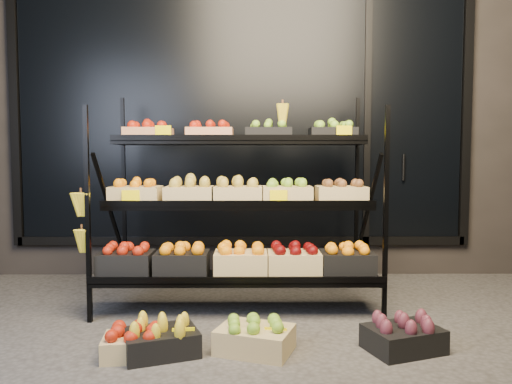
{
  "coord_description": "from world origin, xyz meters",
  "views": [
    {
      "loc": [
        0.11,
        -3.22,
        1.15
      ],
      "look_at": [
        0.13,
        0.55,
        0.88
      ],
      "focal_mm": 35.0,
      "sensor_mm": 36.0,
      "label": 1
    }
  ],
  "objects_px": {
    "display_rack": "(237,204)",
    "floor_crate_midleft": "(161,338)",
    "floor_crate_midright": "(255,335)",
    "floor_crate_left": "(135,342)"
  },
  "relations": [
    {
      "from": "display_rack",
      "to": "floor_crate_midleft",
      "type": "height_order",
      "value": "display_rack"
    },
    {
      "from": "floor_crate_midright",
      "to": "floor_crate_left",
      "type": "bearing_deg",
      "value": -154.95
    },
    {
      "from": "floor_crate_midleft",
      "to": "floor_crate_left",
      "type": "bearing_deg",
      "value": 170.49
    },
    {
      "from": "floor_crate_midleft",
      "to": "display_rack",
      "type": "bearing_deg",
      "value": 46.94
    },
    {
      "from": "floor_crate_midright",
      "to": "display_rack",
      "type": "bearing_deg",
      "value": 117.49
    },
    {
      "from": "display_rack",
      "to": "floor_crate_midleft",
      "type": "relative_size",
      "value": 4.41
    },
    {
      "from": "floor_crate_left",
      "to": "floor_crate_midright",
      "type": "distance_m",
      "value": 0.69
    },
    {
      "from": "display_rack",
      "to": "floor_crate_left",
      "type": "relative_size",
      "value": 5.65
    },
    {
      "from": "floor_crate_left",
      "to": "floor_crate_midleft",
      "type": "height_order",
      "value": "floor_crate_midleft"
    },
    {
      "from": "display_rack",
      "to": "floor_crate_midright",
      "type": "xyz_separation_m",
      "value": [
        0.13,
        -0.96,
        -0.69
      ]
    }
  ]
}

